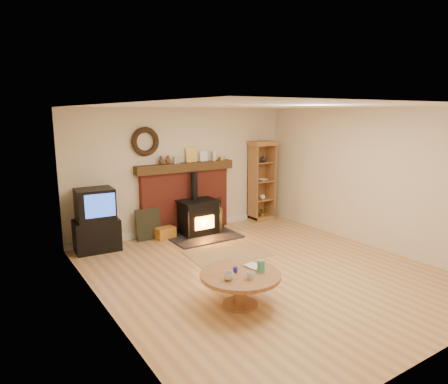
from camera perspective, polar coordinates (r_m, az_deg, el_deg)
ground at (r=6.57m, az=5.66°, el=-11.20°), size 5.50×5.50×0.00m
room_shell at (r=6.19m, az=5.28°, el=3.90°), size 5.02×5.52×2.61m
chimney_breast at (r=8.50m, az=-5.50°, el=-0.35°), size 2.20×0.22×1.78m
wood_stove at (r=8.30m, az=-3.61°, el=-3.75°), size 1.40×1.00×1.29m
area_rug at (r=7.31m, az=0.38°, el=-8.74°), size 1.49×1.09×0.01m
tv_unit at (r=7.68m, az=-17.82°, el=-3.98°), size 0.83×0.61×1.16m
curio_cabinet at (r=9.41m, az=5.30°, el=1.60°), size 0.60×0.43×1.86m
firelog_box at (r=8.17m, az=-8.37°, el=-5.84°), size 0.40×0.27×0.24m
leaning_painting at (r=8.14m, az=-10.72°, el=-4.55°), size 0.52×0.14×0.63m
fire_tools at (r=8.89m, az=-0.55°, el=-4.40°), size 0.16×0.16×0.70m
coffee_table at (r=5.34m, az=2.38°, el=-12.36°), size 1.06×1.06×0.61m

